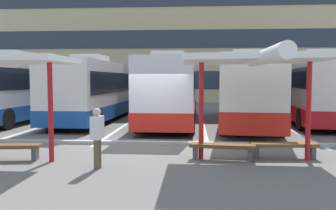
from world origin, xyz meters
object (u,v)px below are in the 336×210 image
Objects in this scene: coach_bus_2 at (171,91)px; coach_bus_4 at (310,90)px; waiting_shelter_2 at (257,61)px; bench_4 at (284,147)px; coach_bus_0 at (27,89)px; waiting_passenger_1 at (97,134)px; coach_bus_1 at (99,91)px; bench_3 at (222,148)px; bench_2 at (7,148)px; coach_bus_3 at (247,91)px.

coach_bus_4 is (7.42, 1.16, 0.07)m from coach_bus_2.
waiting_shelter_2 reaches higher than bench_4.
coach_bus_0 is 14.77m from waiting_shelter_2.
coach_bus_0 is 7.28× the size of waiting_passenger_1.
coach_bus_1 is at bearing 160.49° from coach_bus_2.
coach_bus_4 reaches higher than waiting_shelter_2.
coach_bus_1 is 6.16× the size of bench_3.
coach_bus_4 is at bearing 51.32° from waiting_passenger_1.
coach_bus_0 is at bearing 139.11° from waiting_shelter_2.
waiting_passenger_1 is (2.83, -0.79, 0.55)m from bench_2.
bench_4 is (-3.61, -9.28, -1.40)m from coach_bus_4.
coach_bus_1 is 12.58m from bench_4.
waiting_shelter_2 reaches higher than bench_3.
waiting_passenger_1 is at bearing -75.33° from coach_bus_1.
coach_bus_1 reaches higher than waiting_shelter_2.
coach_bus_1 is at bearing 178.37° from coach_bus_4.
bench_4 is at bearing -64.88° from coach_bus_2.
bench_3 is (6.21, -9.91, -1.31)m from coach_bus_1.
coach_bus_0 reaches higher than waiting_passenger_1.
waiting_passenger_1 is at bearing -57.09° from coach_bus_0.
bench_2 is 0.37× the size of waiting_shelter_2.
waiting_shelter_2 is at bearing -10.75° from bench_3.
coach_bus_2 is at bearing 103.40° from bench_3.
bench_3 is (10.24, -9.47, -1.41)m from coach_bus_0.
bench_4 is at bearing -90.96° from coach_bus_3.
coach_bus_4 reaches higher than coach_bus_2.
bench_4 is at bearing -37.30° from coach_bus_0.
coach_bus_3 is 8.54m from bench_4.
coach_bus_4 is at bearing 13.69° from coach_bus_3.
coach_bus_4 reaches higher than waiting_passenger_1.
coach_bus_0 is 5.86× the size of bench_4.
waiting_passenger_1 is at bearing -15.52° from bench_2.
waiting_passenger_1 is (2.93, -11.19, -0.76)m from coach_bus_1.
coach_bus_2 is 9.81m from waiting_passenger_1.
coach_bus_4 reaches higher than bench_3.
coach_bus_1 is at bearing 6.21° from coach_bus_0.
coach_bus_3 reaches higher than bench_2.
coach_bus_3 is at bearing 4.51° from coach_bus_2.
coach_bus_0 reaches higher than bench_2.
coach_bus_2 is 5.48× the size of bench_3.
waiting_shelter_2 reaches higher than bench_2.
coach_bus_2 reaches higher than coach_bus_1.
coach_bus_2 is at bearing -19.51° from coach_bus_1.
coach_bus_2 is at bearing 108.69° from waiting_shelter_2.
coach_bus_2 is at bearing -171.13° from coach_bus_4.
waiting_shelter_2 is (-1.04, -8.91, 1.12)m from coach_bus_3.
coach_bus_2 reaches higher than bench_4.
coach_bus_3 is 1.20× the size of coach_bus_4.
bench_3 is at bearing -42.78° from coach_bus_0.
waiting_passenger_1 is at bearing -162.70° from bench_4.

